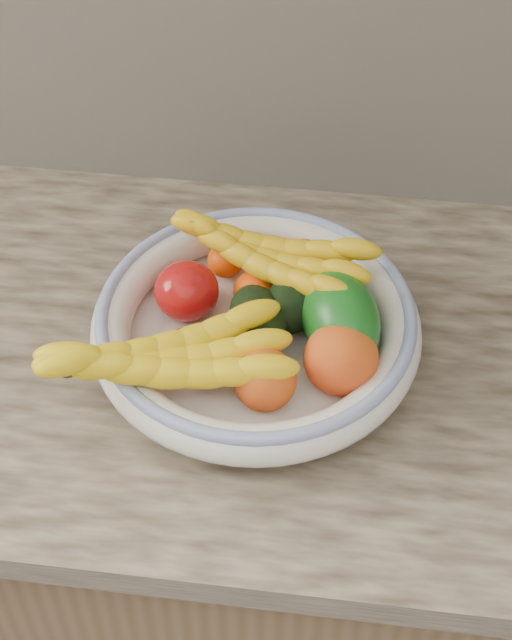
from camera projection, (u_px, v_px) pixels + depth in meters
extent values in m
cube|color=brown|center=(258.00, 540.00, 1.55)|extent=(2.40, 0.62, 0.86)
cube|color=tan|center=(258.00, 352.00, 1.22)|extent=(2.44, 0.66, 0.04)
cube|color=beige|center=(289.00, 27.00, 1.23)|extent=(2.40, 0.02, 0.50)
cylinder|color=silver|center=(256.00, 349.00, 1.18)|extent=(0.13, 0.13, 0.02)
cylinder|color=silver|center=(256.00, 342.00, 1.17)|extent=(0.32, 0.32, 0.01)
torus|color=silver|center=(256.00, 327.00, 1.15)|extent=(0.39, 0.39, 0.05)
torus|color=#37539B|center=(256.00, 314.00, 1.14)|extent=(0.37, 0.37, 0.02)
ellipsoid|color=#FF5305|center=(226.00, 260.00, 1.22)|extent=(0.05, 0.05, 0.04)
ellipsoid|color=#F85505|center=(303.00, 261.00, 1.22)|extent=(0.07, 0.07, 0.05)
ellipsoid|color=#FF5105|center=(256.00, 292.00, 1.18)|extent=(0.06, 0.06, 0.05)
ellipsoid|color=#AD100F|center=(187.00, 291.00, 1.17)|extent=(0.10, 0.10, 0.07)
ellipsoid|color=#C4000B|center=(188.00, 354.00, 1.11)|extent=(0.09, 0.09, 0.06)
ellipsoid|color=black|center=(259.00, 318.00, 1.14)|extent=(0.10, 0.11, 0.06)
ellipsoid|color=black|center=(297.00, 302.00, 1.16)|extent=(0.12, 0.12, 0.07)
ellipsoid|color=#0F5412|center=(340.00, 318.00, 1.12)|extent=(0.15, 0.16, 0.12)
ellipsoid|color=orange|center=(265.00, 380.00, 1.07)|extent=(0.09, 0.09, 0.07)
ellipsoid|color=orange|center=(341.00, 359.00, 1.09)|extent=(0.11, 0.11, 0.08)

